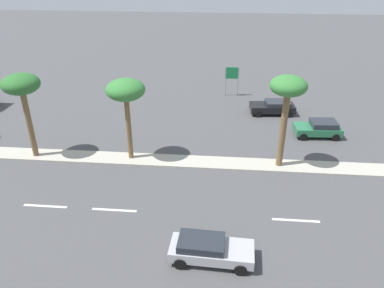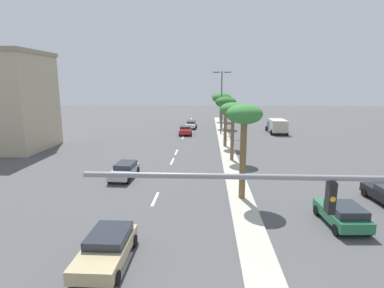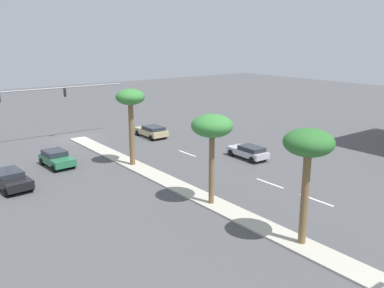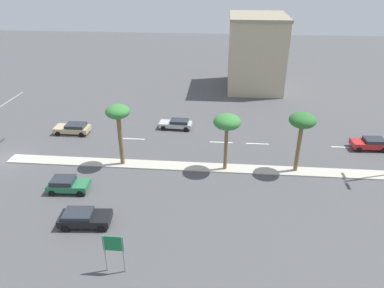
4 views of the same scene
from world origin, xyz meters
TOP-DOWN VIEW (x-y plane):
  - ground_plane at (0.00, 25.45)m, footprint 160.00×160.00m
  - median_curb at (0.00, 32.72)m, footprint 1.80×65.44m
  - lane_stripe_left at (-6.27, 12.66)m, footprint 0.20×2.80m
  - lane_stripe_far at (-6.27, 23.68)m, footprint 0.20×2.80m
  - lane_stripe_trailing at (-6.27, 28.10)m, footprint 0.20×2.80m
  - directional_road_sign at (15.11, 16.44)m, footprint 0.10×1.46m
  - palm_tree_inboard at (0.05, 12.95)m, footprint 2.54×2.54m
  - palm_tree_trailing at (0.17, 24.15)m, footprint 2.79×2.79m
  - palm_tree_far at (-0.17, 31.61)m, footprint 2.69×2.69m
  - sedan_green_front at (5.55, 8.98)m, footprint 2.21×3.96m
  - sedan_silver_center at (-9.87, 17.66)m, footprint 2.00×4.35m
  - sedan_black_leading at (10.30, 12.37)m, footprint 2.34×4.41m

SIDE VIEW (x-z plane):
  - ground_plane at x=0.00m, z-range 0.00..0.00m
  - lane_stripe_left at x=-6.27m, z-range 0.00..0.01m
  - lane_stripe_far at x=-6.27m, z-range 0.00..0.01m
  - lane_stripe_trailing at x=-6.27m, z-range 0.00..0.01m
  - median_curb at x=0.00m, z-range 0.00..0.12m
  - sedan_silver_center at x=-9.87m, z-range 0.06..1.34m
  - sedan_black_leading at x=10.30m, z-range 0.07..1.38m
  - sedan_green_front at x=5.55m, z-range 0.05..1.45m
  - directional_road_sign at x=15.11m, z-range 0.68..3.90m
  - palm_tree_trailing at x=0.17m, z-range 2.30..8.51m
  - palm_tree_far at x=-0.17m, z-range 2.38..8.87m
  - palm_tree_inboard at x=0.05m, z-range 2.45..9.26m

